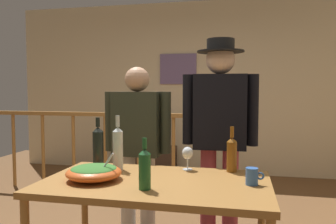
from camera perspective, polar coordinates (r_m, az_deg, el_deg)
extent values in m
cube|color=beige|center=(5.51, 4.34, 4.06)|extent=(5.96, 0.10, 2.72)
cube|color=slate|center=(5.50, 1.70, 7.20)|extent=(0.59, 0.03, 0.48)
cylinder|color=#9E6B33|center=(5.15, -24.36, -5.91)|extent=(0.04, 0.04, 0.99)
cylinder|color=#9E6B33|center=(4.90, -20.15, -6.29)|extent=(0.04, 0.04, 0.99)
cylinder|color=#9E6B33|center=(4.68, -15.50, -6.66)|extent=(0.04, 0.04, 0.99)
cylinder|color=#9E6B33|center=(4.49, -10.42, -7.03)|extent=(0.04, 0.04, 0.99)
cylinder|color=#9E6B33|center=(4.34, -4.93, -7.36)|extent=(0.04, 0.04, 0.99)
cylinder|color=#9E6B33|center=(4.23, 0.91, -7.64)|extent=(0.04, 0.04, 0.99)
cylinder|color=#9E6B33|center=(4.17, 6.99, -7.84)|extent=(0.04, 0.04, 0.99)
cube|color=#9E6B33|center=(4.52, -13.11, -0.34)|extent=(3.21, 0.07, 0.05)
cube|color=#9E6B33|center=(4.16, 7.00, -7.17)|extent=(0.10, 0.10, 1.09)
cube|color=#38281E|center=(5.43, -3.60, -8.07)|extent=(0.90, 0.40, 0.44)
cube|color=black|center=(5.38, -3.61, -5.69)|extent=(0.20, 0.12, 0.02)
cylinder|color=black|center=(5.38, -3.62, -5.17)|extent=(0.03, 0.03, 0.08)
cube|color=black|center=(5.32, -3.71, -2.95)|extent=(0.61, 0.06, 0.35)
cube|color=black|center=(5.29, -3.80, -2.98)|extent=(0.56, 0.01, 0.31)
cube|color=#9E6B33|center=(2.20, -2.12, -11.88)|extent=(1.42, 0.83, 0.04)
cylinder|color=#9E6B33|center=(2.87, -13.74, -16.14)|extent=(0.05, 0.05, 0.72)
ellipsoid|color=#DB5B23|center=(2.24, -12.29, -9.89)|extent=(0.35, 0.35, 0.09)
ellipsoid|color=#38702D|center=(2.23, -12.29, -9.25)|extent=(0.29, 0.29, 0.04)
cylinder|color=silver|center=(2.20, -10.62, -8.97)|extent=(0.13, 0.01, 0.18)
cylinder|color=silver|center=(2.47, 3.28, -9.57)|extent=(0.07, 0.07, 0.01)
cylinder|color=silver|center=(2.46, 3.29, -8.59)|extent=(0.01, 0.01, 0.08)
ellipsoid|color=silver|center=(2.44, 3.30, -6.86)|extent=(0.08, 0.08, 0.09)
cylinder|color=silver|center=(2.47, -8.38, -6.42)|extent=(0.07, 0.07, 0.28)
cone|color=silver|center=(2.44, -8.41, -2.86)|extent=(0.07, 0.07, 0.03)
cylinder|color=silver|center=(2.44, -8.43, -1.53)|extent=(0.03, 0.03, 0.08)
cylinder|color=black|center=(2.53, -11.60, -6.28)|extent=(0.08, 0.08, 0.27)
cone|color=black|center=(2.50, -11.65, -2.86)|extent=(0.08, 0.08, 0.04)
cylinder|color=black|center=(2.50, -11.67, -1.68)|extent=(0.03, 0.03, 0.07)
cylinder|color=#1E5628|center=(1.98, -3.91, -9.94)|extent=(0.07, 0.07, 0.20)
cone|color=#1E5628|center=(1.96, -3.93, -6.58)|extent=(0.07, 0.07, 0.03)
cylinder|color=#1E5628|center=(1.95, -3.93, -5.24)|extent=(0.03, 0.03, 0.06)
cylinder|color=brown|center=(2.43, 10.61, -7.39)|extent=(0.07, 0.07, 0.21)
cone|color=brown|center=(2.41, 10.65, -4.57)|extent=(0.07, 0.07, 0.03)
cylinder|color=brown|center=(2.40, 10.66, -3.30)|extent=(0.03, 0.03, 0.08)
cylinder|color=#3866B2|center=(2.14, 13.85, -10.41)|extent=(0.07, 0.07, 0.10)
torus|color=#3866B2|center=(2.14, 15.18, -10.29)|extent=(0.05, 0.01, 0.05)
cylinder|color=beige|center=(3.05, -3.42, -14.38)|extent=(0.13, 0.13, 0.77)
cylinder|color=beige|center=(3.10, -6.68, -14.05)|extent=(0.13, 0.13, 0.77)
cube|color=#2D3323|center=(2.94, -5.14, -1.93)|extent=(0.41, 0.24, 0.55)
cylinder|color=#2D3323|center=(2.86, -0.39, -1.79)|extent=(0.09, 0.09, 0.52)
cylinder|color=#2D3323|center=(3.03, -9.62, -1.54)|extent=(0.09, 0.09, 0.52)
sphere|color=tan|center=(2.92, -5.18, 5.46)|extent=(0.21, 0.21, 0.21)
cylinder|color=#9E3842|center=(2.94, 10.34, -14.28)|extent=(0.13, 0.13, 0.85)
cylinder|color=#9E3842|center=(2.94, 6.72, -14.22)|extent=(0.13, 0.13, 0.85)
cube|color=black|center=(2.80, 8.67, 0.07)|extent=(0.43, 0.24, 0.60)
cylinder|color=black|center=(2.80, 14.01, 0.31)|extent=(0.09, 0.09, 0.57)
cylinder|color=black|center=(2.82, 3.37, 0.43)|extent=(0.09, 0.09, 0.57)
sphere|color=beige|center=(2.80, 8.76, 8.65)|extent=(0.23, 0.23, 0.23)
cylinder|color=black|center=(2.81, 8.77, 9.96)|extent=(0.38, 0.38, 0.01)
cylinder|color=black|center=(2.82, 8.78, 10.97)|extent=(0.22, 0.22, 0.10)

